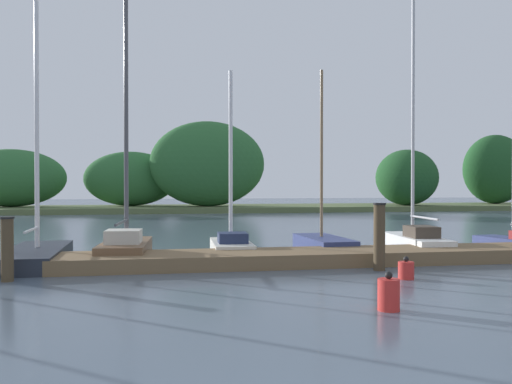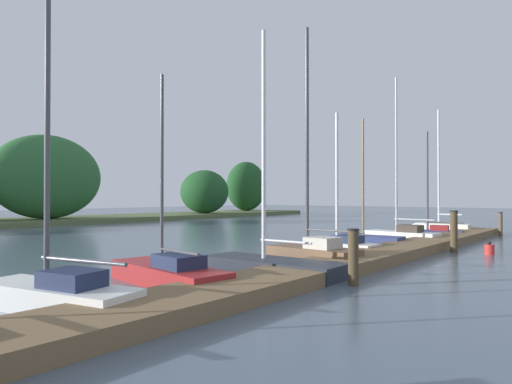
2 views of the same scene
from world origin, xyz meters
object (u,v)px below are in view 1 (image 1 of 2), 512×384
at_px(sailboat_3, 36,251).
at_px(sailboat_4, 126,244).
at_px(sailboat_6, 322,242).
at_px(sailboat_7, 415,238).
at_px(mooring_piling_1, 7,249).
at_px(sailboat_5, 231,244).
at_px(channel_buoy_1, 389,294).
at_px(mooring_piling_2, 379,236).
at_px(channel_buoy_0, 406,270).

height_order(sailboat_3, sailboat_4, sailboat_4).
xyz_separation_m(sailboat_6, sailboat_7, (2.76, -0.43, 0.12)).
height_order(sailboat_3, mooring_piling_1, sailboat_3).
height_order(sailboat_3, sailboat_6, sailboat_3).
relative_size(sailboat_5, mooring_piling_1, 3.90).
xyz_separation_m(sailboat_7, channel_buoy_1, (-3.96, -7.01, -0.16)).
distance_m(sailboat_4, sailboat_6, 5.78).
distance_m(sailboat_7, mooring_piling_1, 11.19).
bearing_deg(sailboat_5, sailboat_7, -88.94).
bearing_deg(mooring_piling_2, sailboat_3, 162.21).
bearing_deg(mooring_piling_2, channel_buoy_1, -111.09).
bearing_deg(sailboat_4, sailboat_5, -75.43).
bearing_deg(sailboat_7, sailboat_4, 97.66).
height_order(sailboat_4, sailboat_7, sailboat_7).
relative_size(sailboat_6, mooring_piling_1, 4.04).
bearing_deg(sailboat_3, channel_buoy_0, -116.40).
height_order(sailboat_4, sailboat_6, sailboat_4).
xyz_separation_m(sailboat_3, mooring_piling_2, (8.27, -2.65, 0.49)).
distance_m(sailboat_7, mooring_piling_2, 3.97).
relative_size(sailboat_4, sailboat_5, 1.42).
relative_size(mooring_piling_1, channel_buoy_1, 2.15).
height_order(mooring_piling_2, channel_buoy_1, mooring_piling_2).
height_order(sailboat_4, channel_buoy_0, sailboat_4).
relative_size(sailboat_4, mooring_piling_2, 4.72).
distance_m(sailboat_3, sailboat_5, 5.18).
distance_m(sailboat_5, channel_buoy_0, 5.46).
relative_size(sailboat_4, channel_buoy_0, 15.42).
height_order(sailboat_3, mooring_piling_2, sailboat_3).
bearing_deg(sailboat_5, mooring_piling_2, -133.66).
distance_m(mooring_piling_2, channel_buoy_1, 4.22).
bearing_deg(mooring_piling_2, sailboat_5, 134.28).
relative_size(mooring_piling_2, channel_buoy_1, 2.53).
bearing_deg(sailboat_4, sailboat_3, 93.57).
bearing_deg(channel_buoy_0, sailboat_6, 94.89).
bearing_deg(sailboat_4, mooring_piling_2, -109.97).
bearing_deg(sailboat_6, mooring_piling_2, -177.68).
xyz_separation_m(sailboat_5, mooring_piling_2, (3.12, -3.20, 0.46)).
distance_m(sailboat_4, mooring_piling_1, 3.50).
xyz_separation_m(sailboat_6, channel_buoy_1, (-1.20, -7.44, -0.04)).
bearing_deg(mooring_piling_1, sailboat_7, 16.11).
bearing_deg(mooring_piling_2, channel_buoy_0, -85.51).
relative_size(sailboat_5, sailboat_7, 0.68).
xyz_separation_m(sailboat_7, mooring_piling_2, (-2.45, -3.10, 0.38)).
relative_size(sailboat_3, sailboat_6, 1.24).
bearing_deg(channel_buoy_0, sailboat_4, 147.73).
height_order(mooring_piling_1, channel_buoy_0, mooring_piling_1).
bearing_deg(channel_buoy_1, sailboat_4, 124.54).
xyz_separation_m(sailboat_6, channel_buoy_0, (0.41, -4.75, -0.11)).
bearing_deg(sailboat_6, sailboat_7, -101.58).
bearing_deg(sailboat_3, sailboat_6, -85.27).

